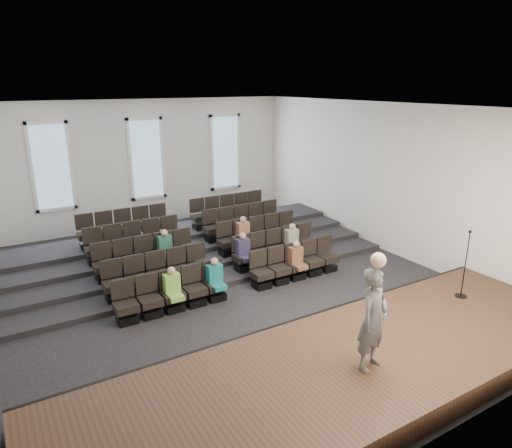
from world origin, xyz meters
The scene contains 13 objects.
ground centered at (0.00, 0.00, 0.00)m, with size 14.00×14.00×0.00m, color black.
ceiling centered at (0.00, 0.00, 5.01)m, with size 12.00×14.00×0.02m, color white.
wall_back centered at (0.00, 7.02, 2.50)m, with size 12.00×0.04×5.00m, color silver.
wall_front centered at (0.00, -7.02, 2.50)m, with size 12.00×0.04×5.00m, color silver.
wall_right centered at (6.02, 0.00, 2.50)m, with size 0.04×14.00×5.00m, color silver.
stage centered at (0.00, -5.10, 0.25)m, with size 11.80×3.60×0.50m, color #402A1B.
stage_lip centered at (0.00, -3.33, 0.25)m, with size 11.80×0.06×0.52m, color black.
risers centered at (0.00, 3.17, 0.20)m, with size 11.80×4.80×0.60m.
seating_rows centered at (0.00, 1.54, 0.68)m, with size 6.80×4.70×1.67m.
windows centered at (0.00, 6.95, 2.70)m, with size 8.44×0.10×3.24m.
audience centered at (0.36, 0.30, 0.81)m, with size 4.85×2.64×1.10m.
speaker centered at (0.11, -5.47, 1.49)m, with size 0.72×0.47×1.97m, color #53514F.
mic_stand centered at (4.17, -4.49, 1.02)m, with size 0.29×0.29×1.74m.
Camera 1 is at (-5.52, -10.72, 5.62)m, focal length 32.00 mm.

